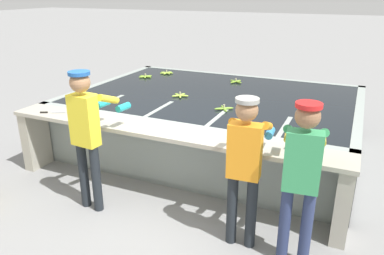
{
  "coord_description": "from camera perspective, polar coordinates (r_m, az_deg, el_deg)",
  "views": [
    {
      "loc": [
        2.09,
        -3.5,
        2.52
      ],
      "look_at": [
        0.0,
        1.12,
        0.64
      ],
      "focal_mm": 35.0,
      "sensor_mm": 36.0,
      "label": 1
    }
  ],
  "objects": [
    {
      "name": "worker_2",
      "position": [
        3.54,
        16.37,
        -6.24
      ],
      "size": [
        0.46,
        0.73,
        1.63
      ],
      "color": "navy",
      "rests_on": "ground"
    },
    {
      "name": "banana_bunch_floating_5",
      "position": [
        6.95,
        6.69,
        6.98
      ],
      "size": [
        0.27,
        0.27,
        0.08
      ],
      "color": "#7FAD33",
      "rests_on": "wash_tank"
    },
    {
      "name": "knife_1",
      "position": [
        5.53,
        -20.94,
        2.18
      ],
      "size": [
        0.33,
        0.18,
        0.02
      ],
      "color": "silver",
      "rests_on": "work_ledge"
    },
    {
      "name": "work_ledge",
      "position": [
        4.66,
        -4.55,
        -3.41
      ],
      "size": [
        4.47,
        0.45,
        0.91
      ],
      "color": "#A8A393",
      "rests_on": "ground"
    },
    {
      "name": "ground_plane",
      "position": [
        4.79,
        -5.65,
        -11.48
      ],
      "size": [
        80.0,
        80.0,
        0.0
      ],
      "primitive_type": "plane",
      "color": "gray",
      "rests_on": "ground"
    },
    {
      "name": "banana_bunch_floating_3",
      "position": [
        5.99,
        -1.83,
        4.91
      ],
      "size": [
        0.27,
        0.27,
        0.08
      ],
      "color": "#9EC642",
      "rests_on": "wash_tank"
    },
    {
      "name": "banana_bunch_floating_4",
      "position": [
        7.66,
        -3.9,
        8.31
      ],
      "size": [
        0.28,
        0.28,
        0.08
      ],
      "color": "#93BC3D",
      "rests_on": "wash_tank"
    },
    {
      "name": "banana_bunch_floating_1",
      "position": [
        5.33,
        4.89,
        2.91
      ],
      "size": [
        0.25,
        0.25,
        0.08
      ],
      "color": "#75A333",
      "rests_on": "wash_tank"
    },
    {
      "name": "knife_0",
      "position": [
        4.15,
        15.6,
        -3.12
      ],
      "size": [
        0.35,
        0.11,
        0.02
      ],
      "color": "silver",
      "rests_on": "work_ledge"
    },
    {
      "name": "banana_bunch_floating_2",
      "position": [
        6.11,
        -17.12,
        4.34
      ],
      "size": [
        0.28,
        0.28,
        0.08
      ],
      "color": "#93BC3D",
      "rests_on": "wash_tank"
    },
    {
      "name": "worker_1",
      "position": [
        3.7,
        8.07,
        -4.83
      ],
      "size": [
        0.44,
        0.72,
        1.59
      ],
      "color": "#1E2328",
      "rests_on": "ground"
    },
    {
      "name": "banana_bunch_floating_0",
      "position": [
        7.37,
        -7.12,
        7.72
      ],
      "size": [
        0.28,
        0.27,
        0.08
      ],
      "color": "#7FAD33",
      "rests_on": "wash_tank"
    },
    {
      "name": "worker_0",
      "position": [
        4.44,
        -15.73,
        -0.05
      ],
      "size": [
        0.44,
        0.73,
        1.69
      ],
      "color": "#1E2328",
      "rests_on": "ground"
    },
    {
      "name": "wash_tank",
      "position": [
        6.26,
        3.41,
        1.01
      ],
      "size": [
        4.47,
        3.18,
        0.91
      ],
      "color": "gray",
      "rests_on": "ground"
    }
  ]
}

